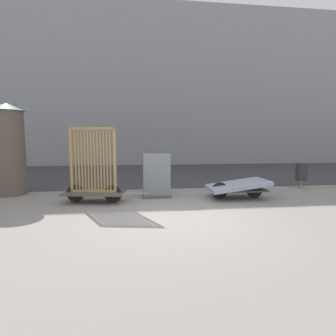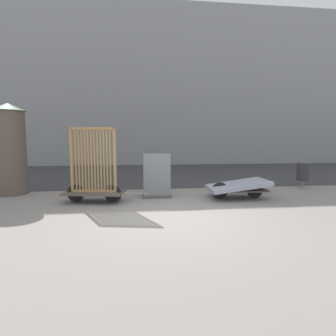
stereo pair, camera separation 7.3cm
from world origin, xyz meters
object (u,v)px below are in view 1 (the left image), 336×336
at_px(utility_cabinet, 156,177).
at_px(advertising_column, 9,149).
at_px(bike_cart_with_mattress, 237,186).
at_px(trash_bin, 302,172).
at_px(bike_cart_with_bedframe, 94,177).

bearing_deg(utility_cabinet, advertising_column, 169.24).
xyz_separation_m(bike_cart_with_mattress, trash_bin, (2.98, 1.39, 0.22)).
xyz_separation_m(bike_cart_with_mattress, advertising_column, (-6.94, 1.39, 1.10)).
bearing_deg(bike_cart_with_bedframe, utility_cabinet, 26.35).
height_order(bike_cart_with_bedframe, bike_cart_with_mattress, bike_cart_with_bedframe).
distance_m(bike_cart_with_mattress, trash_bin, 3.29).
height_order(utility_cabinet, advertising_column, advertising_column).
relative_size(bike_cart_with_bedframe, utility_cabinet, 1.80).
bearing_deg(advertising_column, utility_cabinet, -10.76).
bearing_deg(trash_bin, bike_cart_with_bedframe, -168.97).
xyz_separation_m(utility_cabinet, trash_bin, (5.36, 0.87, -0.03)).
xyz_separation_m(trash_bin, advertising_column, (-9.92, 0.00, 0.88)).
height_order(bike_cart_with_mattress, trash_bin, trash_bin).
bearing_deg(bike_cart_with_mattress, bike_cart_with_bedframe, -178.76).
height_order(bike_cart_with_bedframe, utility_cabinet, bike_cart_with_bedframe).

